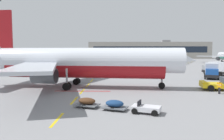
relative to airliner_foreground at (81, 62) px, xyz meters
The scene contains 9 objects.
ground 27.37m from the airliner_foreground, 32.76° to the left, with size 400.00×400.00×0.00m, color gray.
apron_paint_markings 12.17m from the airliner_foreground, 86.15° to the left, with size 8.00×93.31×0.01m.
airliner_foreground is the anchor object (origin of this frame).
pushback_tug 21.64m from the airliner_foreground, ahead, with size 6.34×3.85×2.08m.
catering_truck 34.77m from the airliner_foreground, 32.43° to the left, with size 4.99×7.38×3.14m.
ground_power_truck 28.41m from the airliner_foreground, 26.29° to the left, with size 4.67×7.40×3.14m.
baggage_train 14.91m from the airliner_foreground, 67.51° to the right, with size 8.60×4.26×1.14m.
ground_crew_worker 20.19m from the airliner_foreground, 14.04° to the right, with size 0.54×0.54×1.74m.
terminal_satellite 138.55m from the airliner_foreground, 78.17° to the left, with size 87.80×19.69×13.64m.
Camera 1 is at (23.09, -9.39, 5.76)m, focal length 35.93 mm.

